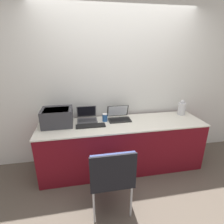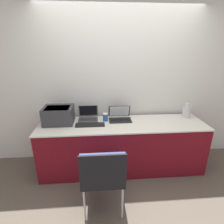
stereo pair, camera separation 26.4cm
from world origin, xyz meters
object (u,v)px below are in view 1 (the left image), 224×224
(coffee_cup, at_px, (105,117))
(chair, at_px, (111,173))
(laptop_left, at_px, (87,117))
(printer, at_px, (57,117))
(external_keyboard, at_px, (91,126))
(laptop_right, at_px, (119,117))
(metal_pitcher, at_px, (182,108))

(coffee_cup, height_order, chair, coffee_cup)
(coffee_cup, bearing_deg, laptop_left, 162.14)
(coffee_cup, xyz_separation_m, chair, (-0.07, -0.97, -0.29))
(printer, height_order, external_keyboard, printer)
(laptop_right, relative_size, chair, 0.40)
(printer, xyz_separation_m, metal_pitcher, (2.07, 0.09, -0.02))
(external_keyboard, distance_m, coffee_cup, 0.29)
(laptop_right, height_order, coffee_cup, laptop_right)
(laptop_left, bearing_deg, printer, -164.21)
(printer, relative_size, laptop_right, 1.24)
(laptop_right, bearing_deg, metal_pitcher, 1.15)
(coffee_cup, xyz_separation_m, metal_pitcher, (1.35, 0.05, 0.05))
(printer, xyz_separation_m, laptop_left, (0.44, 0.12, -0.09))
(laptop_left, bearing_deg, external_keyboard, -81.21)
(laptop_right, xyz_separation_m, metal_pitcher, (1.12, 0.02, 0.07))
(printer, distance_m, chair, 1.19)
(metal_pitcher, xyz_separation_m, chair, (-1.43, -1.02, -0.34))
(printer, distance_m, external_keyboard, 0.51)
(printer, distance_m, coffee_cup, 0.72)
(printer, bearing_deg, external_keyboard, -15.23)
(external_keyboard, height_order, metal_pitcher, metal_pitcher)
(metal_pitcher, bearing_deg, laptop_right, -178.85)
(laptop_left, distance_m, chair, 1.11)
(laptop_right, bearing_deg, printer, -176.18)
(laptop_left, xyz_separation_m, metal_pitcher, (1.63, -0.04, 0.07))
(laptop_left, relative_size, laptop_right, 0.88)
(chair, bearing_deg, printer, 124.34)
(metal_pitcher, bearing_deg, chair, -144.44)
(laptop_right, xyz_separation_m, chair, (-0.31, -1.00, -0.27))
(external_keyboard, relative_size, metal_pitcher, 1.67)
(laptop_right, xyz_separation_m, coffee_cup, (-0.23, -0.03, 0.01))
(laptop_left, distance_m, metal_pitcher, 1.63)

